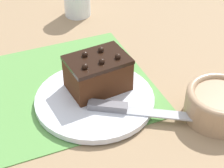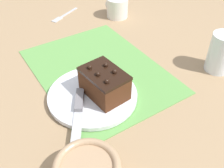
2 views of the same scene
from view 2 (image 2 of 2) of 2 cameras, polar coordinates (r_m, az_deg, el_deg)
ground_plane at (r=0.79m, az=-2.92°, el=2.91°), size 3.00×3.00×0.00m
placemat_woven at (r=0.79m, az=-2.93°, el=3.02°), size 0.46×0.34×0.00m
cake_plate at (r=0.69m, az=-4.23°, el=-2.44°), size 0.24×0.24×0.01m
chocolate_cake at (r=0.66m, az=-1.69°, el=0.19°), size 0.13×0.10×0.08m
serving_knife at (r=0.64m, az=-7.34°, el=-6.05°), size 0.21×0.14×0.01m
drinking_glass at (r=0.82m, az=22.62°, el=6.28°), size 0.07×0.07×0.12m
coffee_mug at (r=1.08m, az=1.10°, el=16.32°), size 0.09×0.08×0.08m
dessert_fork at (r=1.11m, az=-10.56°, el=14.43°), size 0.08×0.14×0.01m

